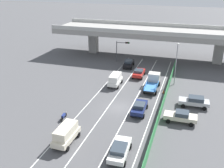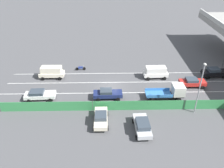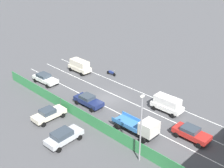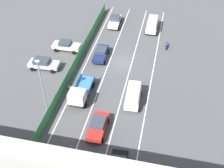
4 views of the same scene
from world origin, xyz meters
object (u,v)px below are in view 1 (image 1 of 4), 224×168
object	(u,v)px
car_hatchback_white	(120,150)
traffic_cone	(164,92)
parked_sedan_cream	(181,116)
parked_wagon_silver	(194,101)
car_sedan_black	(129,63)
car_sedan_navy	(139,107)
car_van_white	(115,79)
car_sedan_red	(139,73)
flatbed_truck_blue	(153,81)
car_van_cream	(66,134)
traffic_light	(121,47)
street_lamp	(176,60)
motorcycle	(64,116)

from	to	relation	value
car_hatchback_white	traffic_cone	size ratio (longest dim) A/B	7.11
parked_sedan_cream	parked_wagon_silver	bearing A→B (deg)	72.61
car_sedan_black	car_sedan_navy	size ratio (longest dim) A/B	1.02
car_van_white	parked_sedan_cream	distance (m)	15.68
car_sedan_red	parked_wagon_silver	xyz separation A→B (m)	(10.87, -9.94, 0.05)
car_sedan_black	car_van_white	size ratio (longest dim) A/B	1.05
car_sedan_red	flatbed_truck_blue	xyz separation A→B (m)	(3.57, -4.44, 0.37)
car_sedan_red	car_sedan_navy	world-z (taller)	car_sedan_navy
car_van_cream	traffic_light	world-z (taller)	traffic_light
car_sedan_black	car_hatchback_white	size ratio (longest dim) A/B	0.97
car_sedan_black	parked_sedan_cream	xyz separation A→B (m)	(12.62, -20.41, -0.05)
car_van_cream	parked_wagon_silver	xyz separation A→B (m)	(14.41, 14.45, -0.33)
traffic_light	street_lamp	distance (m)	16.91
car_sedan_red	car_van_white	xyz separation A→B (m)	(-3.19, -5.65, 0.35)
car_van_white	flatbed_truck_blue	world-z (taller)	flatbed_truck_blue
car_sedan_navy	parked_sedan_cream	distance (m)	6.02
car_van_cream	traffic_cone	size ratio (longest dim) A/B	6.59
car_sedan_red	flatbed_truck_blue	distance (m)	5.71
car_van_cream	traffic_cone	xyz separation A→B (m)	(9.30, 17.96, -0.94)
car_van_white	car_sedan_black	bearing A→B (deg)	91.21
car_sedan_black	motorcycle	bearing A→B (deg)	-97.07
car_sedan_navy	car_hatchback_white	size ratio (longest dim) A/B	0.95
street_lamp	traffic_cone	bearing A→B (deg)	-106.42
parked_sedan_cream	traffic_light	distance (m)	28.47
car_hatchback_white	parked_wagon_silver	size ratio (longest dim) A/B	1.04
parked_sedan_cream	street_lamp	xyz separation A→B (m)	(-2.10, 13.40, 3.80)
street_lamp	traffic_cone	xyz separation A→B (m)	(-1.35, -4.57, -4.37)
car_sedan_red	car_van_white	world-z (taller)	car_van_white
car_hatchback_white	car_van_cream	bearing A→B (deg)	175.57
car_van_cream	flatbed_truck_blue	size ratio (longest dim) A/B	0.75
car_hatchback_white	car_sedan_black	bearing A→B (deg)	102.60
car_van_cream	traffic_light	size ratio (longest dim) A/B	0.92
motorcycle	car_sedan_navy	bearing A→B (deg)	27.92
street_lamp	car_sedan_red	bearing A→B (deg)	165.33
car_sedan_black	traffic_light	bearing A→B (deg)	128.36
car_sedan_black	flatbed_truck_blue	size ratio (longest dim) A/B	0.78
motorcycle	traffic_light	size ratio (longest dim) A/B	0.41
car_sedan_navy	car_van_white	size ratio (longest dim) A/B	1.03
car_van_cream	car_hatchback_white	world-z (taller)	car_van_cream
flatbed_truck_blue	traffic_cone	distance (m)	3.10
motorcycle	traffic_cone	bearing A→B (deg)	46.96
car_hatchback_white	street_lamp	world-z (taller)	street_lamp
car_hatchback_white	car_van_white	bearing A→B (deg)	108.62
traffic_light	motorcycle	bearing A→B (deg)	-90.68
traffic_cone	parked_sedan_cream	bearing A→B (deg)	-68.69
car_hatchback_white	traffic_cone	xyz separation A→B (m)	(2.45, 18.49, -0.55)
car_van_cream	motorcycle	size ratio (longest dim) A/B	2.27
car_hatchback_white	car_sedan_navy	bearing A→B (deg)	90.30
parked_sedan_cream	street_lamp	world-z (taller)	street_lamp
flatbed_truck_blue	street_lamp	bearing A→B (deg)	36.14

